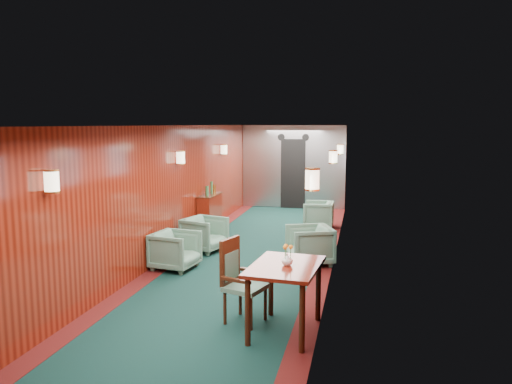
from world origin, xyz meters
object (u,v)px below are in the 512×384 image
dining_table (285,276)px  armchair_left_near (175,250)px  armchair_left_far (205,234)px  armchair_right_far (318,214)px  side_chair (238,277)px  armchair_right_near (310,245)px  credenza (210,213)px

dining_table → armchair_left_near: bearing=140.9°
armchair_left_near → armchair_left_far: size_ratio=0.97×
armchair_left_near → armchair_right_far: armchair_left_near is taller
dining_table → armchair_right_far: bearing=96.8°
armchair_left_near → side_chair: bearing=-131.9°
armchair_right_far → armchair_right_near: bearing=1.7°
side_chair → armchair_left_near: side_chair is taller
credenza → armchair_left_far: 1.56m
armchair_right_near → armchair_left_near: bearing=-92.2°
side_chair → armchair_left_near: size_ratio=1.47×
dining_table → credenza: bearing=121.9°
dining_table → armchair_right_near: (-0.02, 2.93, -0.35)m
dining_table → armchair_left_near: dining_table is taller
dining_table → armchair_left_near: 3.11m
dining_table → armchair_right_far: 6.09m
credenza → armchair_right_far: credenza is taller
credenza → dining_table: bearing=-63.5°
dining_table → armchair_left_far: dining_table is taller
armchair_left_far → armchair_right_far: (1.94, 2.65, -0.02)m
armchair_right_near → armchair_right_far: 3.15m
side_chair → armchair_right_near: (0.59, 2.71, -0.22)m
side_chair → armchair_right_near: side_chair is taller
side_chair → armchair_left_far: 3.53m
armchair_right_near → credenza: bearing=-151.1°
credenza → armchair_left_far: bearing=-76.4°
armchair_left_near → dining_table: bearing=-125.6°
armchair_right_near → armchair_left_far: bearing=-125.1°
armchair_right_near → armchair_right_far: bearing=160.6°
armchair_left_near → armchair_right_far: 4.42m
credenza → armchair_right_far: (2.31, 1.14, -0.14)m
dining_table → armchair_right_far: (-0.15, 6.08, -0.37)m
dining_table → armchair_left_far: size_ratio=1.60×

